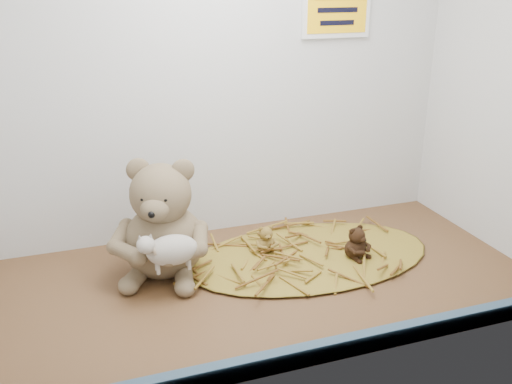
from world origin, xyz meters
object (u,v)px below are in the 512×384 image
object	(u,v)px
toy_lamb	(172,250)
mini_teddy_brown	(356,241)
mini_teddy_tan	(266,238)
main_teddy	(163,218)

from	to	relation	value
toy_lamb	mini_teddy_brown	bearing A→B (deg)	1.14
toy_lamb	mini_teddy_brown	xyz separation A→B (cm)	(43.17, 0.86, -5.21)
toy_lamb	mini_teddy_tan	size ratio (longest dim) A/B	2.13
mini_teddy_tan	mini_teddy_brown	size ratio (longest dim) A/B	0.83
toy_lamb	mini_teddy_tan	world-z (taller)	toy_lamb
mini_teddy_tan	main_teddy	bearing A→B (deg)	-175.03
mini_teddy_tan	mini_teddy_brown	world-z (taller)	mini_teddy_brown
toy_lamb	mini_teddy_brown	size ratio (longest dim) A/B	1.77
mini_teddy_tan	mini_teddy_brown	xyz separation A→B (cm)	(18.79, -9.83, 0.65)
toy_lamb	mini_teddy_tan	bearing A→B (deg)	23.66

